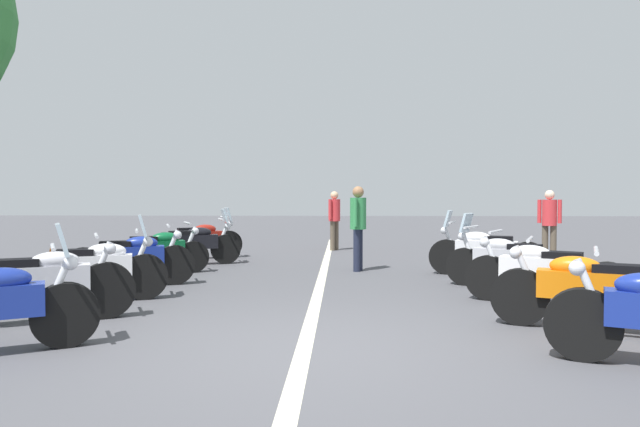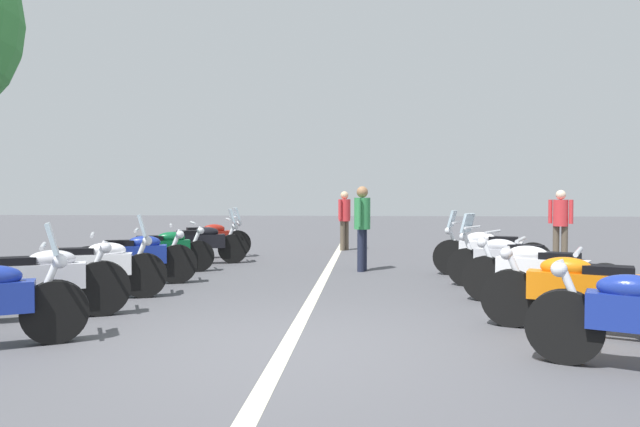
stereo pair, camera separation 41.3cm
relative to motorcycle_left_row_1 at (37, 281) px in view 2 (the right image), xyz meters
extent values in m
plane|color=#4C4C51|center=(-0.97, -3.11, -0.47)|extent=(80.00, 80.00, 0.00)
cube|color=beige|center=(3.37, -3.11, -0.47)|extent=(19.07, 0.16, 0.01)
cylinder|color=black|center=(-0.95, -0.79, -0.15)|extent=(0.43, 0.62, 0.63)
cylinder|color=silver|center=(-0.98, -0.74, 0.15)|extent=(0.20, 0.29, 0.58)
cylinder|color=silver|center=(-1.00, -0.70, 0.51)|extent=(0.56, 0.34, 0.04)
sphere|color=silver|center=(-0.93, -0.83, 0.35)|extent=(0.14, 0.14, 0.14)
cube|color=silver|center=(-0.96, -0.77, 0.58)|extent=(0.37, 0.28, 0.32)
cylinder|color=black|center=(0.31, -0.63, -0.13)|extent=(0.42, 0.67, 0.68)
cube|color=silver|center=(-0.01, 0.02, 0.05)|extent=(0.74, 1.11, 0.30)
ellipsoid|color=silver|center=(0.07, -0.15, 0.25)|extent=(0.46, 0.58, 0.22)
cube|color=black|center=(-0.11, 0.21, 0.23)|extent=(0.45, 0.55, 0.12)
cylinder|color=silver|center=(0.28, -0.58, 0.17)|extent=(0.19, 0.29, 0.58)
cylinder|color=silver|center=(0.26, -0.54, 0.53)|extent=(0.57, 0.31, 0.04)
sphere|color=silver|center=(0.33, -0.68, 0.37)|extent=(0.14, 0.14, 0.14)
cylinder|color=black|center=(1.54, -0.65, -0.14)|extent=(0.36, 0.66, 0.65)
cylinder|color=black|center=(1.05, 0.63, -0.14)|extent=(0.36, 0.66, 0.65)
cube|color=white|center=(1.29, -0.01, 0.04)|extent=(0.63, 1.07, 0.30)
ellipsoid|color=white|center=(1.36, -0.18, 0.24)|extent=(0.43, 0.58, 0.22)
cube|color=black|center=(1.22, 0.19, 0.22)|extent=(0.41, 0.54, 0.12)
cylinder|color=silver|center=(1.52, -0.59, 0.16)|extent=(0.17, 0.30, 0.58)
cylinder|color=silver|center=(1.50, -0.56, 0.52)|extent=(0.59, 0.26, 0.04)
sphere|color=silver|center=(1.55, -0.70, 0.36)|extent=(0.14, 0.14, 0.14)
cylinder|color=silver|center=(1.32, 0.43, -0.24)|extent=(0.27, 0.54, 0.08)
cube|color=silver|center=(1.53, -0.63, 0.59)|extent=(0.38, 0.24, 0.32)
cylinder|color=black|center=(2.87, -0.67, -0.14)|extent=(0.36, 0.67, 0.66)
cylinder|color=black|center=(2.37, 0.66, -0.14)|extent=(0.36, 0.67, 0.66)
cube|color=navy|center=(2.62, -0.01, 0.04)|extent=(0.64, 1.11, 0.30)
ellipsoid|color=navy|center=(2.68, -0.18, 0.24)|extent=(0.43, 0.58, 0.22)
cube|color=black|center=(2.54, 0.20, 0.22)|extent=(0.41, 0.54, 0.12)
cylinder|color=silver|center=(2.85, -0.61, 0.16)|extent=(0.17, 0.30, 0.58)
cylinder|color=silver|center=(2.83, -0.58, 0.52)|extent=(0.59, 0.25, 0.04)
sphere|color=silver|center=(2.88, -0.72, 0.36)|extent=(0.14, 0.14, 0.14)
cylinder|color=silver|center=(2.64, 0.45, -0.24)|extent=(0.27, 0.54, 0.08)
cylinder|color=black|center=(4.35, -0.57, -0.16)|extent=(0.39, 0.61, 0.61)
cylinder|color=black|center=(3.75, 0.69, -0.16)|extent=(0.39, 0.61, 0.61)
cube|color=#0C592D|center=(4.05, 0.06, 0.02)|extent=(0.71, 1.07, 0.30)
ellipsoid|color=#0C592D|center=(4.13, -0.10, 0.22)|extent=(0.46, 0.58, 0.22)
cube|color=black|center=(3.96, 0.26, 0.20)|extent=(0.44, 0.55, 0.12)
cylinder|color=silver|center=(4.32, -0.51, 0.14)|extent=(0.19, 0.29, 0.58)
cylinder|color=silver|center=(4.31, -0.48, 0.50)|extent=(0.58, 0.30, 0.04)
sphere|color=silver|center=(4.37, -0.61, 0.34)|extent=(0.14, 0.14, 0.14)
cylinder|color=silver|center=(4.03, 0.51, -0.25)|extent=(0.31, 0.53, 0.08)
cylinder|color=black|center=(5.77, -0.90, -0.14)|extent=(0.37, 0.66, 0.65)
cylinder|color=black|center=(5.23, 0.50, -0.14)|extent=(0.37, 0.66, 0.65)
cube|color=black|center=(5.50, -0.20, 0.04)|extent=(0.67, 1.16, 0.30)
ellipsoid|color=black|center=(5.57, -0.37, 0.24)|extent=(0.43, 0.58, 0.22)
cube|color=black|center=(5.42, 0.00, 0.22)|extent=(0.42, 0.54, 0.12)
cylinder|color=silver|center=(5.75, -0.85, 0.16)|extent=(0.17, 0.30, 0.58)
cylinder|color=silver|center=(5.74, -0.81, 0.52)|extent=(0.59, 0.26, 0.04)
sphere|color=silver|center=(5.79, -0.95, 0.36)|extent=(0.14, 0.14, 0.14)
cylinder|color=silver|center=(5.51, 0.28, -0.24)|extent=(0.27, 0.54, 0.08)
cube|color=silver|center=(5.77, -0.88, 0.59)|extent=(0.38, 0.24, 0.32)
cylinder|color=black|center=(7.01, -0.71, -0.14)|extent=(0.43, 0.65, 0.66)
cylinder|color=black|center=(6.31, 0.63, -0.14)|extent=(0.43, 0.65, 0.66)
cube|color=maroon|center=(6.66, -0.04, 0.04)|extent=(0.78, 1.14, 0.30)
ellipsoid|color=maroon|center=(6.74, -0.20, 0.24)|extent=(0.47, 0.58, 0.22)
cube|color=black|center=(6.56, 0.15, 0.22)|extent=(0.45, 0.55, 0.12)
cylinder|color=silver|center=(6.98, -0.65, 0.16)|extent=(0.20, 0.29, 0.58)
cylinder|color=silver|center=(6.96, -0.62, 0.52)|extent=(0.57, 0.32, 0.04)
sphere|color=silver|center=(7.03, -0.75, 0.36)|extent=(0.14, 0.14, 0.14)
cylinder|color=silver|center=(6.61, 0.44, -0.24)|extent=(0.33, 0.52, 0.08)
cube|color=silver|center=(7.00, -0.69, 0.59)|extent=(0.38, 0.28, 0.32)
cylinder|color=black|center=(-1.20, -5.60, -0.15)|extent=(0.39, 0.65, 0.65)
ellipsoid|color=navy|center=(-1.40, -6.06, 0.23)|extent=(0.45, 0.58, 0.22)
cylinder|color=silver|center=(-1.22, -5.66, 0.15)|extent=(0.18, 0.29, 0.58)
cylinder|color=silver|center=(-1.24, -5.70, 0.51)|extent=(0.58, 0.29, 0.04)
sphere|color=silver|center=(-1.18, -5.56, 0.35)|extent=(0.14, 0.14, 0.14)
cylinder|color=black|center=(0.17, -5.50, -0.15)|extent=(0.38, 0.65, 0.64)
cube|color=orange|center=(-0.12, -6.18, 0.03)|extent=(0.69, 1.15, 0.30)
ellipsoid|color=orange|center=(-0.05, -6.02, 0.23)|extent=(0.44, 0.58, 0.22)
cube|color=black|center=(-0.21, -6.38, 0.21)|extent=(0.43, 0.54, 0.12)
cylinder|color=silver|center=(0.14, -5.55, 0.15)|extent=(0.18, 0.29, 0.58)
cylinder|color=silver|center=(0.13, -5.59, 0.51)|extent=(0.59, 0.28, 0.04)
sphere|color=silver|center=(0.19, -5.45, 0.35)|extent=(0.14, 0.14, 0.14)
cylinder|color=silver|center=(-0.46, -6.52, -0.24)|extent=(0.29, 0.54, 0.08)
cylinder|color=black|center=(1.68, -5.54, -0.15)|extent=(0.44, 0.62, 0.64)
cylinder|color=black|center=(0.93, -6.84, -0.15)|extent=(0.44, 0.62, 0.64)
cube|color=white|center=(1.30, -6.19, 0.03)|extent=(0.81, 1.13, 0.30)
ellipsoid|color=white|center=(1.39, -6.03, 0.23)|extent=(0.49, 0.58, 0.22)
cube|color=black|center=(1.19, -6.38, 0.21)|extent=(0.47, 0.55, 0.12)
cylinder|color=silver|center=(1.65, -5.59, 0.15)|extent=(0.21, 0.29, 0.58)
cylinder|color=silver|center=(1.63, -5.63, 0.51)|extent=(0.56, 0.34, 0.04)
sphere|color=silver|center=(1.70, -5.50, 0.35)|extent=(0.14, 0.14, 0.14)
cylinder|color=silver|center=(0.92, -6.49, -0.25)|extent=(0.34, 0.52, 0.08)
cylinder|color=black|center=(3.00, -5.51, -0.16)|extent=(0.46, 0.60, 0.62)
cylinder|color=black|center=(2.20, -6.75, -0.16)|extent=(0.46, 0.60, 0.62)
cube|color=silver|center=(2.60, -6.13, 0.02)|extent=(0.84, 1.10, 0.30)
ellipsoid|color=silver|center=(2.70, -5.98, 0.22)|extent=(0.50, 0.58, 0.22)
cube|color=black|center=(2.48, -6.32, 0.20)|extent=(0.48, 0.54, 0.12)
cylinder|color=silver|center=(2.97, -5.56, 0.14)|extent=(0.22, 0.28, 0.58)
cylinder|color=silver|center=(2.94, -5.60, 0.50)|extent=(0.54, 0.37, 0.04)
sphere|color=silver|center=(3.03, -5.47, 0.34)|extent=(0.14, 0.14, 0.14)
cylinder|color=silver|center=(2.21, -6.41, -0.25)|extent=(0.36, 0.51, 0.08)
cube|color=silver|center=(2.99, -5.53, 0.57)|extent=(0.37, 0.30, 0.32)
cylinder|color=black|center=(4.31, -5.46, -0.14)|extent=(0.37, 0.67, 0.66)
cylinder|color=black|center=(3.79, -6.82, -0.14)|extent=(0.37, 0.67, 0.66)
cube|color=white|center=(4.05, -6.14, 0.04)|extent=(0.65, 1.13, 0.30)
ellipsoid|color=white|center=(4.12, -5.97, 0.24)|extent=(0.43, 0.58, 0.22)
cube|color=black|center=(3.97, -6.35, 0.22)|extent=(0.41, 0.54, 0.12)
cylinder|color=silver|center=(4.29, -5.52, 0.16)|extent=(0.17, 0.30, 0.58)
cylinder|color=silver|center=(4.27, -5.56, 0.52)|extent=(0.59, 0.26, 0.04)
sphere|color=silver|center=(4.33, -5.42, 0.36)|extent=(0.14, 0.14, 0.14)
cylinder|color=silver|center=(3.73, -6.48, -0.24)|extent=(0.27, 0.54, 0.08)
cube|color=silver|center=(4.30, -5.48, 0.59)|extent=(0.38, 0.24, 0.32)
cube|color=orange|center=(2.96, 1.50, -0.45)|extent=(0.36, 0.36, 0.03)
cone|color=orange|center=(2.96, 1.50, -0.15)|extent=(0.26, 0.26, 0.60)
cylinder|color=white|center=(2.96, 1.50, -0.13)|extent=(0.19, 0.19, 0.07)
cylinder|color=#1E2338|center=(4.61, -3.76, -0.05)|extent=(0.14, 0.14, 0.83)
cylinder|color=#1E2338|center=(4.78, -3.82, -0.05)|extent=(0.14, 0.14, 0.83)
cylinder|color=#338C4C|center=(4.69, -3.79, 0.68)|extent=(0.32, 0.32, 0.63)
cylinder|color=#338C4C|center=(4.48, -3.73, 0.71)|extent=(0.09, 0.09, 0.56)
cylinder|color=#338C4C|center=(4.90, -3.85, 0.71)|extent=(0.09, 0.09, 0.56)
sphere|color=#9E704C|center=(4.69, -3.79, 1.10)|extent=(0.23, 0.23, 0.23)
cylinder|color=brown|center=(8.95, -3.21, -0.06)|extent=(0.14, 0.14, 0.81)
cylinder|color=brown|center=(9.10, -3.31, -0.06)|extent=(0.14, 0.14, 0.81)
cylinder|color=red|center=(9.02, -3.26, 0.65)|extent=(0.32, 0.32, 0.61)
cylinder|color=red|center=(8.84, -3.14, 0.68)|extent=(0.09, 0.09, 0.55)
cylinder|color=red|center=(9.21, -3.38, 0.68)|extent=(0.09, 0.09, 0.55)
sphere|color=#D8AD84|center=(9.02, -3.26, 1.06)|extent=(0.22, 0.22, 0.22)
cylinder|color=brown|center=(6.68, -8.37, -0.06)|extent=(0.14, 0.14, 0.81)
cylinder|color=brown|center=(6.76, -8.21, -0.06)|extent=(0.14, 0.14, 0.81)
cylinder|color=red|center=(6.72, -8.29, 0.64)|extent=(0.32, 0.32, 0.61)
cylinder|color=red|center=(6.62, -8.49, 0.68)|extent=(0.09, 0.09, 0.55)
cylinder|color=red|center=(6.82, -8.10, 0.68)|extent=(0.09, 0.09, 0.55)
sphere|color=beige|center=(6.72, -8.29, 1.06)|extent=(0.22, 0.22, 0.22)
camera|label=1|loc=(-6.06, -3.47, 0.97)|focal=30.44mm
camera|label=2|loc=(-6.06, -3.88, 0.97)|focal=30.44mm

